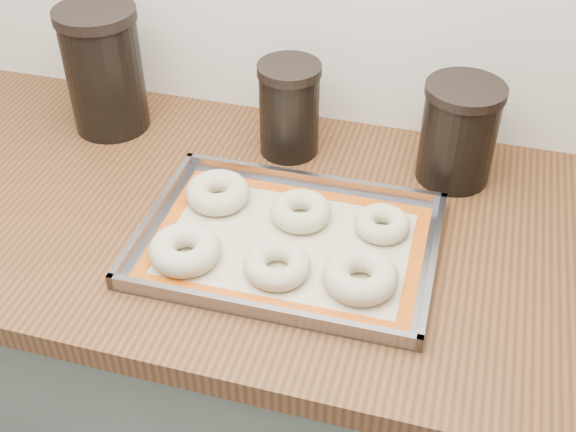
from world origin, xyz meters
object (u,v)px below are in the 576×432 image
(bagel_front_right, at_px, (360,276))
(bagel_back_right, at_px, (382,224))
(bagel_front_left, at_px, (185,249))
(bagel_front_mid, at_px, (277,265))
(canister_right, at_px, (459,133))
(bagel_back_left, at_px, (218,192))
(bagel_back_mid, at_px, (301,211))
(canister_mid, at_px, (289,109))
(canister_left, at_px, (104,70))
(baking_tray, at_px, (288,242))

(bagel_front_right, xyz_separation_m, bagel_back_right, (0.01, 0.13, -0.00))
(bagel_front_left, bearing_deg, bagel_front_right, 3.48)
(bagel_front_mid, height_order, canister_right, canister_right)
(bagel_back_left, xyz_separation_m, bagel_back_mid, (0.15, -0.01, -0.00))
(bagel_front_mid, bearing_deg, canister_mid, 102.65)
(bagel_front_mid, relative_size, canister_left, 0.42)
(baking_tray, bearing_deg, bagel_front_mid, -87.66)
(bagel_front_left, height_order, bagel_back_left, bagel_front_left)
(baking_tray, height_order, bagel_back_mid, bagel_back_mid)
(bagel_front_left, xyz_separation_m, bagel_back_right, (0.28, 0.15, -0.00))
(canister_left, xyz_separation_m, canister_mid, (0.35, 0.01, -0.03))
(baking_tray, distance_m, canister_mid, 0.28)
(bagel_back_left, xyz_separation_m, bagel_back_right, (0.28, -0.00, -0.00))
(baking_tray, bearing_deg, bagel_back_right, 26.53)
(bagel_back_left, xyz_separation_m, canister_right, (0.37, 0.19, 0.07))
(bagel_front_left, height_order, bagel_front_right, same)
(bagel_front_mid, relative_size, canister_right, 0.56)
(bagel_front_mid, relative_size, bagel_front_right, 0.91)
(baking_tray, bearing_deg, bagel_back_left, 153.50)
(bagel_back_left, relative_size, canister_left, 0.45)
(baking_tray, xyz_separation_m, canister_right, (0.23, 0.26, 0.08))
(bagel_back_left, bearing_deg, canister_mid, 69.49)
(bagel_front_right, bearing_deg, bagel_back_mid, 134.83)
(bagel_front_left, relative_size, bagel_back_left, 1.03)
(bagel_front_left, height_order, canister_left, canister_left)
(bagel_front_mid, height_order, canister_mid, canister_mid)
(bagel_back_left, bearing_deg, bagel_back_right, -0.55)
(bagel_front_mid, bearing_deg, canister_right, 55.38)
(bagel_back_mid, relative_size, canister_right, 0.55)
(bagel_front_left, xyz_separation_m, canister_left, (-0.28, 0.33, 0.10))
(bagel_back_mid, height_order, canister_mid, canister_mid)
(canister_left, relative_size, canister_right, 1.32)
(canister_mid, distance_m, canister_right, 0.30)
(bagel_back_left, distance_m, canister_left, 0.35)
(bagel_back_right, xyz_separation_m, canister_right, (0.09, 0.19, 0.07))
(bagel_front_mid, bearing_deg, canister_left, 143.24)
(bagel_back_right, bearing_deg, bagel_back_left, 179.45)
(baking_tray, relative_size, canister_left, 1.95)
(bagel_front_left, relative_size, bagel_back_mid, 1.11)
(bagel_front_left, bearing_deg, bagel_back_right, 27.81)
(bagel_back_right, bearing_deg, baking_tray, -153.47)
(bagel_front_left, distance_m, bagel_front_mid, 0.14)
(bagel_front_left, xyz_separation_m, bagel_front_mid, (0.14, 0.01, -0.00))
(baking_tray, xyz_separation_m, bagel_front_mid, (0.00, -0.07, 0.01))
(bagel_front_mid, xyz_separation_m, bagel_front_right, (0.12, 0.01, 0.00))
(bagel_back_mid, relative_size, canister_left, 0.42)
(canister_right, bearing_deg, canister_left, -179.36)
(bagel_front_right, bearing_deg, bagel_back_left, 153.78)
(canister_right, bearing_deg, bagel_front_mid, -124.62)
(bagel_front_right, bearing_deg, bagel_front_left, -176.52)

